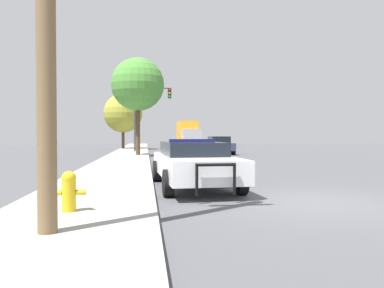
{
  "coord_description": "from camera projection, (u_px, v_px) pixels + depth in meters",
  "views": [
    {
      "loc": [
        -3.81,
        -8.23,
        1.55
      ],
      "look_at": [
        -1.01,
        14.48,
        1.0
      ],
      "focal_mm": 35.0,
      "sensor_mm": 36.0,
      "label": 1
    }
  ],
  "objects": [
    {
      "name": "car_background_oncoming",
      "position": [
        219.0,
        145.0,
        30.47
      ],
      "size": [
        1.94,
        4.37,
        1.44
      ],
      "rotation": [
        0.0,
        0.0,
        3.14
      ],
      "color": "#333856",
      "rests_on": "ground_plane"
    },
    {
      "name": "ground_plane",
      "position": [
        311.0,
        202.0,
        8.67
      ],
      "size": [
        110.0,
        110.0,
        0.0
      ],
      "primitive_type": "plane",
      "color": "#4F4F54"
    },
    {
      "name": "tree_sidewalk_far",
      "position": [
        123.0,
        113.0,
        39.83
      ],
      "size": [
        4.11,
        4.11,
        5.81
      ],
      "color": "#4C3823",
      "rests_on": "sidewalk_left"
    },
    {
      "name": "police_car",
      "position": [
        193.0,
        162.0,
        11.12
      ],
      "size": [
        2.36,
        5.42,
        1.43
      ],
      "rotation": [
        0.0,
        0.0,
        3.2
      ],
      "color": "white",
      "rests_on": "ground_plane"
    },
    {
      "name": "box_truck",
      "position": [
        188.0,
        133.0,
        50.86
      ],
      "size": [
        2.72,
        7.98,
        3.45
      ],
      "rotation": [
        0.0,
        0.0,
        3.17
      ],
      "color": "#B7B7BC",
      "rests_on": "ground_plane"
    },
    {
      "name": "traffic_light",
      "position": [
        148.0,
        106.0,
        33.36
      ],
      "size": [
        3.35,
        0.35,
        5.78
      ],
      "color": "#424247",
      "rests_on": "sidewalk_left"
    },
    {
      "name": "sidewalk_left",
      "position": [
        86.0,
        204.0,
        8.04
      ],
      "size": [
        3.0,
        110.0,
        0.13
      ],
      "color": "#A3A099",
      "rests_on": "ground_plane"
    },
    {
      "name": "tree_sidewalk_mid",
      "position": [
        138.0,
        85.0,
        26.68
      ],
      "size": [
        3.78,
        3.78,
        6.93
      ],
      "color": "#4C3823",
      "rests_on": "sidewalk_left"
    },
    {
      "name": "fire_hydrant",
      "position": [
        69.0,
        190.0,
        6.94
      ],
      "size": [
        0.61,
        0.27,
        0.75
      ],
      "color": "gold",
      "rests_on": "sidewalk_left"
    }
  ]
}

